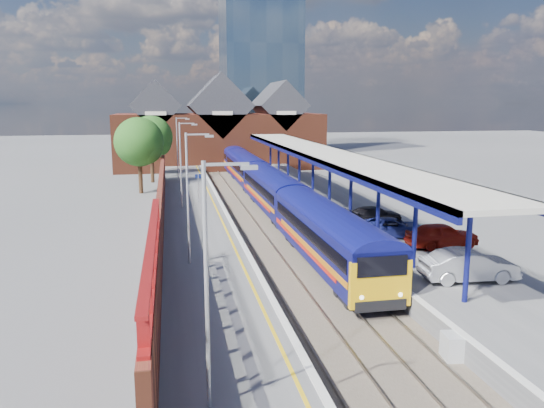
{
  "coord_description": "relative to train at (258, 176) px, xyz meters",
  "views": [
    {
      "loc": [
        -7.36,
        -21.82,
        9.46
      ],
      "look_at": [
        -0.48,
        13.71,
        2.6
      ],
      "focal_mm": 35.0,
      "sensor_mm": 36.0,
      "label": 1
    }
  ],
  "objects": [
    {
      "name": "tree_near",
      "position": [
        -11.84,
        4.22,
        3.23
      ],
      "size": [
        5.2,
        5.2,
        8.1
      ],
      "color": "#382314",
      "rests_on": "ground"
    },
    {
      "name": "yellow_line",
      "position": [
        -5.24,
        -11.68,
        -1.12
      ],
      "size": [
        0.14,
        76.0,
        0.01
      ],
      "primitive_type": "cube",
      "color": "yellow",
      "rests_on": "left_platform"
    },
    {
      "name": "coping_left",
      "position": [
        -4.64,
        -11.68,
        -1.1
      ],
      "size": [
        0.3,
        76.0,
        0.05
      ],
      "primitive_type": "cube",
      "color": "silver",
      "rests_on": "left_platform"
    },
    {
      "name": "ground",
      "position": [
        -1.49,
        -1.68,
        -2.12
      ],
      "size": [
        240.0,
        240.0,
        0.0
      ],
      "primitive_type": "plane",
      "color": "#5B5B5E",
      "rests_on": "ground"
    },
    {
      "name": "parked_car_dark",
      "position": [
        5.3,
        -18.66,
        -0.48
      ],
      "size": [
        4.8,
        3.12,
        1.29
      ],
      "primitive_type": "imported",
      "rotation": [
        0.0,
        0.0,
        1.89
      ],
      "color": "black",
      "rests_on": "right_platform"
    },
    {
      "name": "brick_wall",
      "position": [
        -9.59,
        -18.14,
        0.33
      ],
      "size": [
        0.35,
        50.0,
        3.86
      ],
      "color": "maroon",
      "rests_on": "left_platform"
    },
    {
      "name": "coping_right",
      "position": [
        1.66,
        -11.68,
        -1.1
      ],
      "size": [
        0.3,
        76.0,
        0.05
      ],
      "primitive_type": "cube",
      "color": "silver",
      "rests_on": "right_platform"
    },
    {
      "name": "glass_tower",
      "position": [
        8.51,
        48.32,
        18.08
      ],
      "size": [
        14.2,
        14.2,
        40.3
      ],
      "color": "slate",
      "rests_on": "ground"
    },
    {
      "name": "canopy",
      "position": [
        3.99,
        -9.73,
        3.13
      ],
      "size": [
        4.5,
        52.0,
        4.48
      ],
      "color": "#0E1255",
      "rests_on": "right_platform"
    },
    {
      "name": "relay_cabinet",
      "position": [
        1.31,
        -36.67,
        -1.62
      ],
      "size": [
        0.81,
        0.99,
        1.0
      ],
      "primitive_type": "cube",
      "rotation": [
        0.0,
        0.0,
        -0.13
      ],
      "color": "#ADB0B2",
      "rests_on": "ground"
    },
    {
      "name": "lamp_post_c",
      "position": [
        -7.86,
        -9.68,
        2.87
      ],
      "size": [
        1.48,
        0.18,
        7.0
      ],
      "color": "#A5A8AA",
      "rests_on": "left_platform"
    },
    {
      "name": "platform_sign",
      "position": [
        -6.49,
        -7.68,
        0.57
      ],
      "size": [
        0.55,
        0.08,
        2.5
      ],
      "color": "#A5A8AA",
      "rests_on": "left_platform"
    },
    {
      "name": "lamp_post_d",
      "position": [
        -7.86,
        6.32,
        2.87
      ],
      "size": [
        1.48,
        0.18,
        7.0
      ],
      "color": "#A5A8AA",
      "rests_on": "left_platform"
    },
    {
      "name": "lamp_post_b",
      "position": [
        -7.86,
        -25.68,
        2.87
      ],
      "size": [
        1.48,
        0.18,
        7.0
      ],
      "color": "#A5A8AA",
      "rests_on": "left_platform"
    },
    {
      "name": "parked_car_silver",
      "position": [
        5.18,
        -31.17,
        -0.36
      ],
      "size": [
        4.74,
        1.94,
        1.53
      ],
      "primitive_type": "imported",
      "rotation": [
        0.0,
        0.0,
        1.5
      ],
      "color": "#ADAEB2",
      "rests_on": "right_platform"
    },
    {
      "name": "station_building",
      "position": [
        -1.49,
        26.32,
        3.33
      ],
      "size": [
        30.0,
        12.12,
        13.78
      ],
      "color": "maroon",
      "rests_on": "ground"
    },
    {
      "name": "left_platform",
      "position": [
        -6.99,
        -11.68,
        -1.62
      ],
      "size": [
        5.0,
        76.0,
        1.0
      ],
      "primitive_type": "cube",
      "color": "#565659",
      "rests_on": "ground"
    },
    {
      "name": "train",
      "position": [
        0.0,
        0.0,
        0.0
      ],
      "size": [
        2.91,
        65.92,
        3.45
      ],
      "color": "#0C0F59",
      "rests_on": "ground"
    },
    {
      "name": "rails",
      "position": [
        -1.49,
        -11.68,
        -2.0
      ],
      "size": [
        4.51,
        76.0,
        0.14
      ],
      "color": "slate",
      "rests_on": "ground"
    },
    {
      "name": "tree_far",
      "position": [
        -10.84,
        12.22,
        3.23
      ],
      "size": [
        5.2,
        5.2,
        8.1
      ],
      "color": "#382314",
      "rests_on": "ground"
    },
    {
      "name": "right_platform",
      "position": [
        4.51,
        -11.68,
        -1.62
      ],
      "size": [
        6.0,
        76.0,
        1.0
      ],
      "primitive_type": "cube",
      "color": "#565659",
      "rests_on": "ground"
    },
    {
      "name": "ballast_bed",
      "position": [
        -1.49,
        -11.68,
        -2.09
      ],
      "size": [
        6.0,
        76.0,
        0.06
      ],
      "primitive_type": "cube",
      "color": "#473D33",
      "rests_on": "ground"
    },
    {
      "name": "lamp_post_a",
      "position": [
        -7.86,
        -39.68,
        2.87
      ],
      "size": [
        1.48,
        0.18,
        7.0
      ],
      "color": "#A5A8AA",
      "rests_on": "left_platform"
    },
    {
      "name": "parked_car_blue",
      "position": [
        5.16,
        -22.24,
        -0.51
      ],
      "size": [
        4.77,
        3.23,
        1.21
      ],
      "primitive_type": "imported",
      "rotation": [
        0.0,
        0.0,
        1.27
      ],
      "color": "navy",
      "rests_on": "right_platform"
    },
    {
      "name": "parked_car_red",
      "position": [
        7.01,
        -25.19,
        -0.38
      ],
      "size": [
        4.44,
        1.97,
        1.49
      ],
      "primitive_type": "imported",
      "rotation": [
        0.0,
        0.0,
        1.62
      ],
      "color": "maroon",
      "rests_on": "right_platform"
    }
  ]
}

